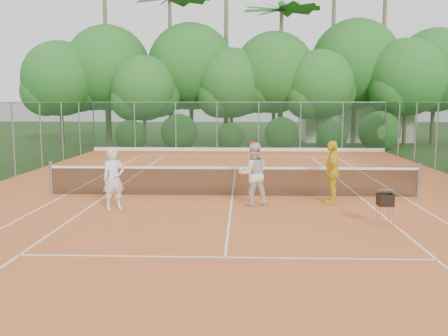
# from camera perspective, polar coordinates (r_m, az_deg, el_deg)

# --- Properties ---
(ground) EXTENTS (120.00, 120.00, 0.00)m
(ground) POSITION_cam_1_polar(r_m,az_deg,el_deg) (16.17, 0.95, -3.31)
(ground) COLOR #244418
(ground) RESTS_ON ground
(clay_court) EXTENTS (18.00, 36.00, 0.02)m
(clay_court) POSITION_cam_1_polar(r_m,az_deg,el_deg) (16.17, 0.95, -3.27)
(clay_court) COLOR #D26930
(clay_court) RESTS_ON ground
(club_building) EXTENTS (8.00, 5.00, 3.00)m
(club_building) POSITION_cam_1_polar(r_m,az_deg,el_deg) (40.83, 14.52, 5.18)
(club_building) COLOR beige
(club_building) RESTS_ON ground
(tennis_net) EXTENTS (11.97, 0.10, 1.10)m
(tennis_net) POSITION_cam_1_polar(r_m,az_deg,el_deg) (16.08, 0.95, -1.44)
(tennis_net) COLOR gray
(tennis_net) RESTS_ON clay_court
(player_white) EXTENTS (0.76, 0.71, 1.75)m
(player_white) POSITION_cam_1_polar(r_m,az_deg,el_deg) (14.41, -12.48, -1.22)
(player_white) COLOR white
(player_white) RESTS_ON clay_court
(player_center_grp) EXTENTS (1.03, 0.88, 1.89)m
(player_center_grp) POSITION_cam_1_polar(r_m,az_deg,el_deg) (14.66, 3.35, -0.68)
(player_center_grp) COLOR silver
(player_center_grp) RESTS_ON clay_court
(player_yellow) EXTENTS (0.53, 1.13, 1.89)m
(player_yellow) POSITION_cam_1_polar(r_m,az_deg,el_deg) (15.26, 12.23, -0.47)
(player_yellow) COLOR yellow
(player_yellow) RESTS_ON clay_court
(ball_hopper) EXTENTS (0.35, 0.35, 0.81)m
(ball_hopper) POSITION_cam_1_polar(r_m,az_deg,el_deg) (12.85, 17.95, -3.55)
(ball_hopper) COLOR gray
(ball_hopper) RESTS_ON clay_court
(stray_ball_a) EXTENTS (0.07, 0.07, 0.07)m
(stray_ball_a) POSITION_cam_1_polar(r_m,az_deg,el_deg) (28.74, -1.14, 1.60)
(stray_ball_a) COLOR gold
(stray_ball_a) RESTS_ON clay_court
(stray_ball_b) EXTENTS (0.07, 0.07, 0.07)m
(stray_ball_b) POSITION_cam_1_polar(r_m,az_deg,el_deg) (28.13, -3.11, 1.46)
(stray_ball_b) COLOR yellow
(stray_ball_b) RESTS_ON clay_court
(stray_ball_c) EXTENTS (0.07, 0.07, 0.07)m
(stray_ball_c) POSITION_cam_1_polar(r_m,az_deg,el_deg) (25.42, 1.26, 0.81)
(stray_ball_c) COLOR #DDF138
(stray_ball_c) RESTS_ON clay_court
(court_markings) EXTENTS (11.03, 23.83, 0.01)m
(court_markings) POSITION_cam_1_polar(r_m,az_deg,el_deg) (16.17, 0.95, -3.23)
(court_markings) COLOR white
(court_markings) RESTS_ON clay_court
(fence_back) EXTENTS (18.07, 0.07, 3.00)m
(fence_back) POSITION_cam_1_polar(r_m,az_deg,el_deg) (30.92, 1.59, 4.75)
(fence_back) COLOR #19381E
(fence_back) RESTS_ON clay_court
(tropical_treeline) EXTENTS (32.10, 8.49, 15.03)m
(tropical_treeline) POSITION_cam_1_polar(r_m,az_deg,el_deg) (36.17, 4.02, 10.84)
(tropical_treeline) COLOR brown
(tropical_treeline) RESTS_ON ground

